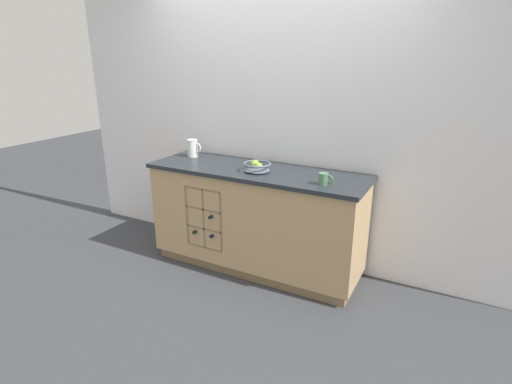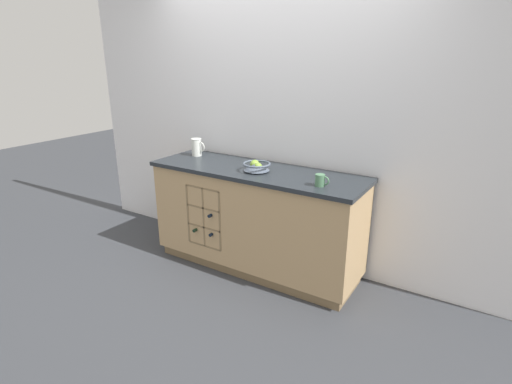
# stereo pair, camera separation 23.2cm
# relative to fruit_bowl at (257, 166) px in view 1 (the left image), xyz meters

# --- Properties ---
(ground_plane) EXTENTS (14.00, 14.00, 0.00)m
(ground_plane) POSITION_rel_fruit_bowl_xyz_m (-0.03, 0.05, -0.98)
(ground_plane) COLOR #383A3F
(back_wall) EXTENTS (4.40, 0.06, 2.55)m
(back_wall) POSITION_rel_fruit_bowl_xyz_m (-0.03, 0.40, 0.30)
(back_wall) COLOR white
(back_wall) RESTS_ON ground_plane
(kitchen_island) EXTENTS (1.91, 0.62, 0.93)m
(kitchen_island) POSITION_rel_fruit_bowl_xyz_m (-0.04, 0.04, -0.50)
(kitchen_island) COLOR olive
(kitchen_island) RESTS_ON ground_plane
(fruit_bowl) EXTENTS (0.23, 0.23, 0.09)m
(fruit_bowl) POSITION_rel_fruit_bowl_xyz_m (0.00, 0.00, 0.00)
(fruit_bowl) COLOR #4C5666
(fruit_bowl) RESTS_ON kitchen_island
(white_pitcher) EXTENTS (0.15, 0.10, 0.17)m
(white_pitcher) POSITION_rel_fruit_bowl_xyz_m (-0.77, 0.15, 0.04)
(white_pitcher) COLOR silver
(white_pitcher) RESTS_ON kitchen_island
(ceramic_mug) EXTENTS (0.11, 0.07, 0.09)m
(ceramic_mug) POSITION_rel_fruit_bowl_xyz_m (0.61, -0.09, -0.00)
(ceramic_mug) COLOR #4C7A56
(ceramic_mug) RESTS_ON kitchen_island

